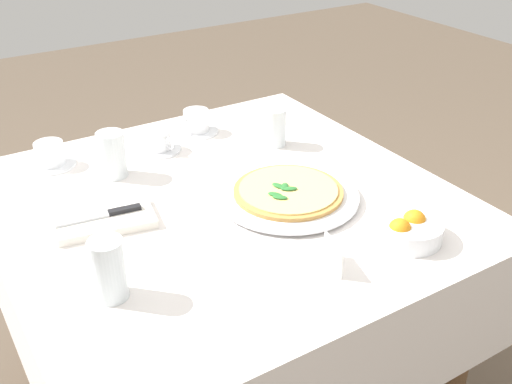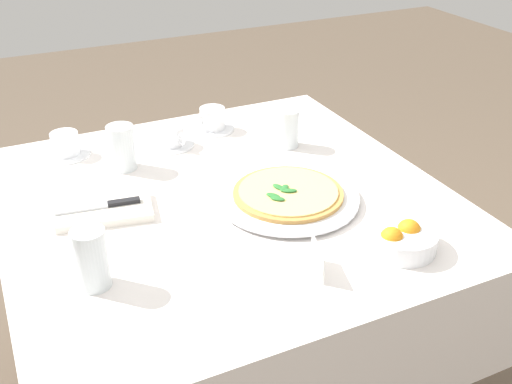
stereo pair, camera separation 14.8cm
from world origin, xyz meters
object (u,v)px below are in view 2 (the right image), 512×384
coffee_cup_left_edge (171,137)px  coffee_cup_right_edge (212,120)px  pizza (288,193)px  pizza_plate (288,197)px  water_glass_far_left (92,261)px  water_glass_center_back (122,150)px  coffee_cup_back_corner (65,145)px  napkin_folded (104,210)px  menu_card (318,259)px  citrus_bowl (402,238)px  dinner_knife (102,205)px  water_glass_far_right (287,130)px

coffee_cup_left_edge → coffee_cup_right_edge: size_ratio=0.99×
pizza → coffee_cup_right_edge: bearing=-89.3°
pizza_plate → water_glass_far_left: (0.50, 0.13, 0.05)m
coffee_cup_right_edge → water_glass_center_back: (0.31, 0.13, 0.02)m
pizza_plate → coffee_cup_back_corner: coffee_cup_back_corner is taller
coffee_cup_left_edge → napkin_folded: size_ratio=0.54×
napkin_folded → menu_card: size_ratio=2.73×
citrus_bowl → pizza: bearing=-65.6°
water_glass_center_back → coffee_cup_left_edge: bearing=-154.0°
dinner_knife → menu_card: menu_card is taller
napkin_folded → dinner_knife: 0.01m
pizza_plate → dinner_knife: (0.42, -0.13, 0.01)m
napkin_folded → coffee_cup_left_edge: bearing=-121.4°
napkin_folded → citrus_bowl: size_ratio=1.60×
pizza → napkin_folded: size_ratio=1.11×
water_glass_center_back → dinner_knife: (0.10, 0.21, -0.03)m
coffee_cup_back_corner → water_glass_far_left: (0.05, 0.61, 0.03)m
water_glass_far_left → coffee_cup_back_corner: bearing=-95.1°
water_glass_far_left → pizza_plate: bearing=-165.8°
water_glass_far_left → menu_card: size_ratio=1.45×
citrus_bowl → water_glass_far_left: bearing=-13.9°
menu_card → coffee_cup_right_edge: bearing=9.8°
dinner_knife → citrus_bowl: size_ratio=1.30×
pizza_plate → coffee_cup_back_corner: 0.66m
coffee_cup_right_edge → napkin_folded: coffee_cup_right_edge is taller
coffee_cup_back_corner → water_glass_far_right: (-0.59, 0.21, 0.02)m
pizza_plate → napkin_folded: napkin_folded is taller
pizza → coffee_cup_left_edge: size_ratio=2.05×
pizza → dinner_knife: pizza is taller
coffee_cup_left_edge → water_glass_far_right: water_glass_far_right is taller
water_glass_far_right → napkin_folded: water_glass_far_right is taller
citrus_bowl → coffee_cup_left_edge: bearing=-68.1°
coffee_cup_right_edge → water_glass_far_left: size_ratio=1.03×
water_glass_far_right → napkin_folded: bearing=14.8°
dinner_knife → water_glass_far_right: bearing=-157.3°
water_glass_far_left → citrus_bowl: size_ratio=0.85×
pizza → water_glass_far_left: 0.51m
pizza_plate → water_glass_far_left: water_glass_far_left is taller
coffee_cup_left_edge → citrus_bowl: citrus_bowl is taller
pizza → pizza_plate: bearing=-168.4°
pizza → coffee_cup_left_edge: bearing=-69.8°
coffee_cup_right_edge → water_glass_center_back: water_glass_center_back is taller
coffee_cup_back_corner → menu_card: coffee_cup_back_corner is taller
pizza_plate → coffee_cup_right_edge: bearing=-89.2°
water_glass_center_back → citrus_bowl: (-0.44, 0.62, -0.03)m
pizza_plate → coffee_cup_back_corner: size_ratio=2.65×
coffee_cup_back_corner → napkin_folded: bearing=93.7°
coffee_cup_back_corner → water_glass_center_back: water_glass_center_back is taller
napkin_folded → pizza: bearing=173.0°
water_glass_center_back → water_glass_far_left: 0.50m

